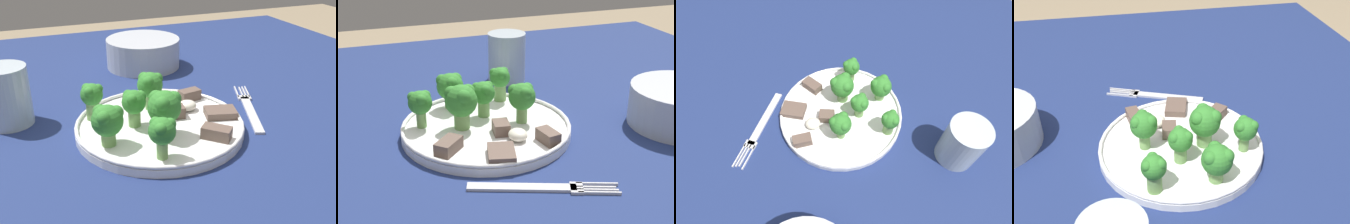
# 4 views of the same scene
# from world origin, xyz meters

# --- Properties ---
(table) EXTENTS (1.21, 1.15, 0.77)m
(table) POSITION_xyz_m (0.00, 0.00, 0.68)
(table) COLOR navy
(table) RESTS_ON ground_plane
(dinner_plate) EXTENTS (0.26, 0.26, 0.02)m
(dinner_plate) POSITION_xyz_m (-0.04, -0.08, 0.78)
(dinner_plate) COLOR white
(dinner_plate) RESTS_ON table
(fork) EXTENTS (0.09, 0.18, 0.00)m
(fork) POSITION_xyz_m (0.13, -0.06, 0.77)
(fork) COLOR silver
(fork) RESTS_ON table
(broccoli_floret_near_rim_left) EXTENTS (0.05, 0.05, 0.07)m
(broccoli_floret_near_rim_left) POSITION_xyz_m (-0.05, -0.11, 0.82)
(broccoli_floret_near_rim_left) COLOR #709E56
(broccoli_floret_near_rim_left) RESTS_ON dinner_plate
(broccoli_floret_center_left) EXTENTS (0.04, 0.04, 0.06)m
(broccoli_floret_center_left) POSITION_xyz_m (-0.07, -0.17, 0.82)
(broccoli_floret_center_left) COLOR #709E56
(broccoli_floret_center_left) RESTS_ON dinner_plate
(broccoli_floret_back_left) EXTENTS (0.04, 0.03, 0.06)m
(broccoli_floret_back_left) POSITION_xyz_m (-0.13, -0.02, 0.82)
(broccoli_floret_back_left) COLOR #709E56
(broccoli_floret_back_left) RESTS_ON dinner_plate
(broccoli_floret_front_left) EXTENTS (0.04, 0.04, 0.06)m
(broccoli_floret_front_left) POSITION_xyz_m (-0.08, -0.07, 0.82)
(broccoli_floret_front_left) COLOR #709E56
(broccoli_floret_front_left) RESTS_ON dinner_plate
(broccoli_floret_center_back) EXTENTS (0.04, 0.04, 0.06)m
(broccoli_floret_center_back) POSITION_xyz_m (-0.04, -0.02, 0.82)
(broccoli_floret_center_back) COLOR #709E56
(broccoli_floret_center_back) RESTS_ON dinner_plate
(broccoli_floret_mid_cluster) EXTENTS (0.05, 0.04, 0.06)m
(broccoli_floret_mid_cluster) POSITION_xyz_m (-0.13, -0.11, 0.82)
(broccoli_floret_mid_cluster) COLOR #709E56
(broccoli_floret_mid_cluster) RESTS_ON dinner_plate
(meat_slice_front_slice) EXTENTS (0.04, 0.03, 0.02)m
(meat_slice_front_slice) POSITION_xyz_m (0.04, -0.01, 0.79)
(meat_slice_front_slice) COLOR brown
(meat_slice_front_slice) RESTS_ON dinner_plate
(meat_slice_middle_slice) EXTENTS (0.03, 0.03, 0.02)m
(meat_slice_middle_slice) POSITION_xyz_m (-0.01, -0.06, 0.79)
(meat_slice_middle_slice) COLOR brown
(meat_slice_middle_slice) RESTS_ON dinner_plate
(meat_slice_rear_slice) EXTENTS (0.05, 0.05, 0.02)m
(meat_slice_rear_slice) POSITION_xyz_m (0.02, -0.15, 0.79)
(meat_slice_rear_slice) COLOR brown
(meat_slice_rear_slice) RESTS_ON dinner_plate
(meat_slice_edge_slice) EXTENTS (0.06, 0.05, 0.01)m
(meat_slice_edge_slice) POSITION_xyz_m (0.06, -0.09, 0.79)
(meat_slice_edge_slice) COLOR brown
(meat_slice_edge_slice) RESTS_ON dinner_plate
(sauce_dollop) EXTENTS (0.03, 0.03, 0.02)m
(sauce_dollop) POSITION_xyz_m (0.02, -0.05, 0.79)
(sauce_dollop) COLOR silver
(sauce_dollop) RESTS_ON dinner_plate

